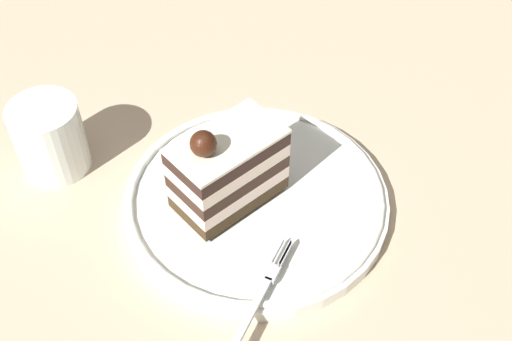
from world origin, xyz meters
name	(u,v)px	position (x,y,z in m)	size (l,w,h in m)	color
ground_plane	(276,198)	(0.00, 0.00, 0.00)	(2.40, 2.40, 0.00)	tan
dessert_plate	(256,199)	(-0.01, 0.02, 0.01)	(0.24, 0.24, 0.02)	white
cake_slice	(227,168)	(-0.01, 0.04, 0.06)	(0.10, 0.11, 0.09)	#35230F
fork	(264,288)	(-0.11, 0.02, 0.02)	(0.10, 0.06, 0.00)	silver
drink_glass_near	(51,141)	(0.06, 0.21, 0.03)	(0.07, 0.07, 0.07)	white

